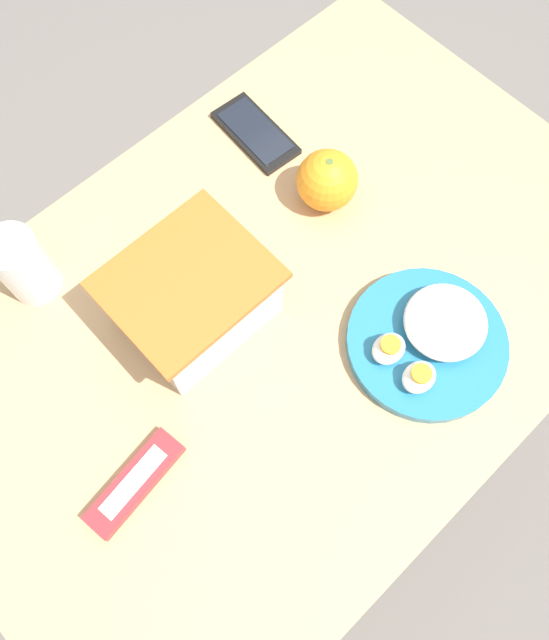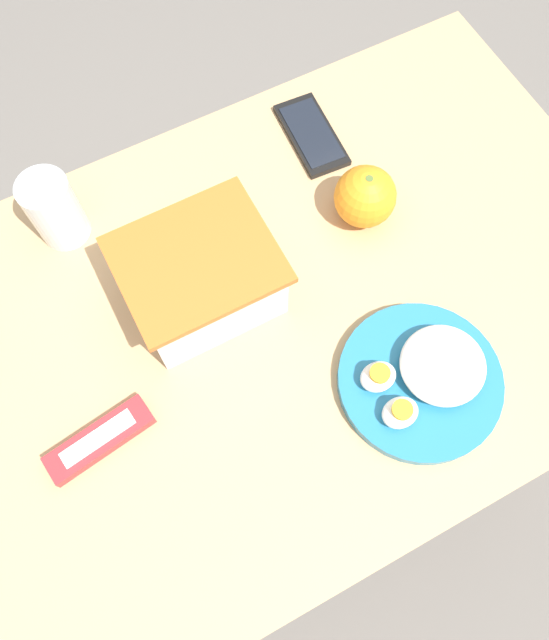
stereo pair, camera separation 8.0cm
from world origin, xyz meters
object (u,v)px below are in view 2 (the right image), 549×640
cell_phone (311,135)px  candy_bar (100,440)px  food_container (201,280)px  orange_fruit (365,197)px  drinking_glass (54,210)px  rice_plate (425,377)px

cell_phone → candy_bar: bearing=-148.1°
food_container → candy_bar: bearing=-148.8°
orange_fruit → drinking_glass: drinking_glass is taller
food_container → candy_bar: 0.24m
rice_plate → drinking_glass: (-0.33, 0.42, 0.04)m
candy_bar → drinking_glass: (0.07, 0.30, 0.04)m
orange_fruit → candy_bar: 0.47m
food_container → drinking_glass: bearing=125.4°
food_container → orange_fruit: size_ratio=2.23×
candy_bar → cell_phone: 0.54m
cell_phone → food_container: bearing=-147.6°
rice_plate → cell_phone: 0.41m
candy_bar → rice_plate: bearing=-17.0°
drinking_glass → orange_fruit: bearing=-24.0°
rice_plate → candy_bar: 0.41m
orange_fruit → candy_bar: orange_fruit is taller
candy_bar → cell_phone: candy_bar is taller
food_container → drinking_glass: 0.23m
cell_phone → drinking_glass: 0.39m
candy_bar → orange_fruit: bearing=16.3°
rice_plate → candy_bar: rice_plate is taller
food_container → rice_plate: (0.20, -0.24, -0.03)m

